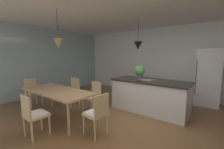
{
  "coord_description": "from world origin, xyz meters",
  "views": [
    {
      "loc": [
        1.7,
        -2.65,
        1.62
      ],
      "look_at": [
        -0.48,
        0.19,
        1.14
      ],
      "focal_mm": 23.27,
      "sensor_mm": 36.0,
      "label": 1
    }
  ],
  "objects_px": {
    "chair_far_left": "(72,91)",
    "chair_kitchen_end": "(97,113)",
    "chair_far_right": "(93,96)",
    "refrigerator": "(208,77)",
    "chair_near_right": "(34,114)",
    "dining_table": "(57,93)",
    "potted_plant_on_island": "(139,72)",
    "kitchen_island": "(150,95)",
    "chair_window_end": "(33,91)"
  },
  "relations": [
    {
      "from": "chair_kitchen_end",
      "to": "chair_far_left",
      "type": "bearing_deg",
      "value": 156.42
    },
    {
      "from": "chair_far_right",
      "to": "refrigerator",
      "type": "distance_m",
      "value": 3.7
    },
    {
      "from": "chair_far_right",
      "to": "chair_kitchen_end",
      "type": "xyz_separation_m",
      "value": [
        0.93,
        -0.81,
        0.0
      ]
    },
    {
      "from": "chair_near_right",
      "to": "potted_plant_on_island",
      "type": "relative_size",
      "value": 2.15
    },
    {
      "from": "chair_far_right",
      "to": "refrigerator",
      "type": "xyz_separation_m",
      "value": [
        2.51,
        2.68,
        0.44
      ]
    },
    {
      "from": "chair_kitchen_end",
      "to": "potted_plant_on_island",
      "type": "bearing_deg",
      "value": 91.45
    },
    {
      "from": "chair_window_end",
      "to": "potted_plant_on_island",
      "type": "xyz_separation_m",
      "value": [
        2.75,
        1.9,
        0.65
      ]
    },
    {
      "from": "chair_far_left",
      "to": "kitchen_island",
      "type": "distance_m",
      "value": 2.42
    },
    {
      "from": "chair_near_right",
      "to": "chair_window_end",
      "type": "height_order",
      "value": "same"
    },
    {
      "from": "chair_near_right",
      "to": "refrigerator",
      "type": "bearing_deg",
      "value": 59.68
    },
    {
      "from": "chair_window_end",
      "to": "chair_far_left",
      "type": "relative_size",
      "value": 1.0
    },
    {
      "from": "dining_table",
      "to": "chair_kitchen_end",
      "type": "xyz_separation_m",
      "value": [
        1.4,
        -0.0,
        -0.18
      ]
    },
    {
      "from": "chair_far_left",
      "to": "refrigerator",
      "type": "distance_m",
      "value": 4.39
    },
    {
      "from": "chair_far_right",
      "to": "kitchen_island",
      "type": "bearing_deg",
      "value": 41.43
    },
    {
      "from": "dining_table",
      "to": "kitchen_island",
      "type": "bearing_deg",
      "value": 48.2
    },
    {
      "from": "dining_table",
      "to": "refrigerator",
      "type": "xyz_separation_m",
      "value": [
        2.98,
        3.49,
        0.25
      ]
    },
    {
      "from": "chair_window_end",
      "to": "potted_plant_on_island",
      "type": "height_order",
      "value": "potted_plant_on_island"
    },
    {
      "from": "dining_table",
      "to": "potted_plant_on_island",
      "type": "xyz_separation_m",
      "value": [
        1.35,
        1.9,
        0.47
      ]
    },
    {
      "from": "chair_near_right",
      "to": "chair_kitchen_end",
      "type": "xyz_separation_m",
      "value": [
        0.94,
        0.81,
        0.0
      ]
    },
    {
      "from": "chair_near_right",
      "to": "chair_far_right",
      "type": "distance_m",
      "value": 1.62
    },
    {
      "from": "chair_far_right",
      "to": "chair_far_left",
      "type": "xyz_separation_m",
      "value": [
        -0.93,
        -0.0,
        0.0
      ]
    },
    {
      "from": "chair_window_end",
      "to": "chair_near_right",
      "type": "bearing_deg",
      "value": -23.47
    },
    {
      "from": "chair_far_right",
      "to": "chair_kitchen_end",
      "type": "bearing_deg",
      "value": -41.12
    },
    {
      "from": "chair_window_end",
      "to": "chair_far_right",
      "type": "bearing_deg",
      "value": 23.58
    },
    {
      "from": "dining_table",
      "to": "chair_far_right",
      "type": "bearing_deg",
      "value": 60.12
    },
    {
      "from": "chair_far_left",
      "to": "chair_near_right",
      "type": "bearing_deg",
      "value": -60.18
    },
    {
      "from": "chair_window_end",
      "to": "kitchen_island",
      "type": "bearing_deg",
      "value": 31.54
    },
    {
      "from": "chair_far_left",
      "to": "chair_far_right",
      "type": "bearing_deg",
      "value": 0.01
    },
    {
      "from": "chair_far_left",
      "to": "chair_kitchen_end",
      "type": "height_order",
      "value": "same"
    },
    {
      "from": "chair_far_right",
      "to": "chair_far_left",
      "type": "distance_m",
      "value": 0.93
    },
    {
      "from": "chair_window_end",
      "to": "refrigerator",
      "type": "height_order",
      "value": "refrigerator"
    },
    {
      "from": "dining_table",
      "to": "potted_plant_on_island",
      "type": "relative_size",
      "value": 5.08
    },
    {
      "from": "chair_far_right",
      "to": "potted_plant_on_island",
      "type": "xyz_separation_m",
      "value": [
        0.89,
        1.09,
        0.65
      ]
    },
    {
      "from": "potted_plant_on_island",
      "to": "chair_far_left",
      "type": "bearing_deg",
      "value": -149.15
    },
    {
      "from": "chair_far_left",
      "to": "chair_kitchen_end",
      "type": "distance_m",
      "value": 2.04
    },
    {
      "from": "chair_kitchen_end",
      "to": "refrigerator",
      "type": "distance_m",
      "value": 3.86
    },
    {
      "from": "kitchen_island",
      "to": "chair_kitchen_end",
      "type": "bearing_deg",
      "value": -98.89
    },
    {
      "from": "dining_table",
      "to": "potted_plant_on_island",
      "type": "height_order",
      "value": "potted_plant_on_island"
    },
    {
      "from": "chair_kitchen_end",
      "to": "kitchen_island",
      "type": "bearing_deg",
      "value": 81.11
    },
    {
      "from": "chair_kitchen_end",
      "to": "chair_window_end",
      "type": "bearing_deg",
      "value": 179.99
    },
    {
      "from": "chair_far_right",
      "to": "potted_plant_on_island",
      "type": "bearing_deg",
      "value": 50.82
    },
    {
      "from": "refrigerator",
      "to": "potted_plant_on_island",
      "type": "xyz_separation_m",
      "value": [
        -1.63,
        -1.59,
        0.21
      ]
    },
    {
      "from": "kitchen_island",
      "to": "refrigerator",
      "type": "xyz_separation_m",
      "value": [
        1.28,
        1.59,
        0.45
      ]
    },
    {
      "from": "refrigerator",
      "to": "kitchen_island",
      "type": "bearing_deg",
      "value": -128.81
    },
    {
      "from": "kitchen_island",
      "to": "chair_window_end",
      "type": "bearing_deg",
      "value": -148.46
    },
    {
      "from": "chair_far_right",
      "to": "chair_window_end",
      "type": "relative_size",
      "value": 1.0
    },
    {
      "from": "kitchen_island",
      "to": "potted_plant_on_island",
      "type": "bearing_deg",
      "value": 180.0
    },
    {
      "from": "chair_kitchen_end",
      "to": "chair_near_right",
      "type": "bearing_deg",
      "value": -139.23
    },
    {
      "from": "dining_table",
      "to": "chair_far_right",
      "type": "distance_m",
      "value": 0.95
    },
    {
      "from": "chair_far_right",
      "to": "chair_window_end",
      "type": "distance_m",
      "value": 2.03
    }
  ]
}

